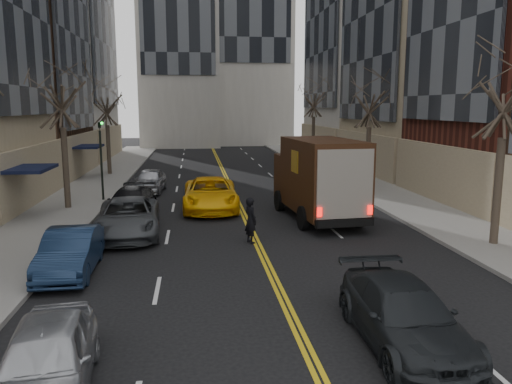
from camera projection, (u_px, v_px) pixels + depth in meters
sidewalk_left at (92, 187)px, 32.31m from camera, size 4.00×66.00×0.15m
sidewalk_right at (360, 182)px, 34.51m from camera, size 4.00×66.00×0.15m
tree_lf_mid at (60, 78)px, 24.38m from camera, size 3.20×3.20×8.91m
tree_lf_far at (106, 96)px, 37.20m from camera, size 3.20×3.20×8.12m
tree_rt_near at (508, 72)px, 17.76m from camera, size 3.20×3.20×8.71m
tree_rt_mid at (370, 91)px, 31.50m from camera, size 3.20×3.20×8.32m
tree_rt_far at (314, 90)px, 46.07m from camera, size 3.20×3.20×9.11m
traffic_signal at (101, 151)px, 27.15m from camera, size 0.29×0.26×4.70m
ups_truck at (318, 179)px, 23.15m from camera, size 3.27×7.10×3.78m
observer_sedan at (404, 315)px, 10.98m from camera, size 2.00×4.82×1.39m
taxi at (210, 194)px, 25.52m from camera, size 2.77×5.88×1.62m
pedestrian at (251, 220)px, 19.26m from camera, size 0.66×0.77×1.79m
parked_lf_a at (46, 360)px, 9.04m from camera, size 2.09×4.28×1.40m
parked_lf_b at (70, 252)px, 15.73m from camera, size 1.61×4.31×1.41m
parked_lf_c at (128, 218)px, 20.38m from camera, size 2.85×5.56×1.50m
parked_lf_d at (130, 203)px, 23.83m from camera, size 2.40×4.91×1.38m
parked_lf_e at (150, 181)px, 30.77m from camera, size 2.01×4.34×1.44m
parked_rt_a at (325, 174)px, 33.18m from camera, size 2.35×5.15×1.64m
parked_rt_b at (306, 174)px, 33.49m from camera, size 3.12×5.53×1.46m
parked_rt_c at (304, 164)px, 39.46m from camera, size 2.77×5.45×1.52m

